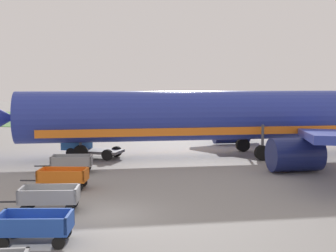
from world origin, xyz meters
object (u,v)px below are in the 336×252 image
(baggage_cart_second_in_row, at_px, (34,227))
(baggage_cart_fourth_in_row, at_px, (63,178))
(baggage_cart_far_end, at_px, (72,163))
(baggage_cart_third_in_row, at_px, (49,198))
(service_truck_beside_carts, at_px, (83,143))
(airplane, at_px, (234,116))

(baggage_cart_second_in_row, distance_m, baggage_cart_fourth_in_row, 8.33)
(baggage_cart_second_in_row, height_order, baggage_cart_far_end, same)
(baggage_cart_third_in_row, distance_m, baggage_cart_far_end, 8.75)
(baggage_cart_far_end, distance_m, service_truck_beside_carts, 6.08)
(airplane, height_order, baggage_cart_second_in_row, airplane)
(airplane, xyz_separation_m, baggage_cart_fourth_in_row, (-7.73, -13.11, -2.45))
(airplane, relative_size, baggage_cart_far_end, 9.99)
(baggage_cart_second_in_row, relative_size, baggage_cart_far_end, 1.01)
(baggage_cart_second_in_row, bearing_deg, service_truck_beside_carts, 109.00)
(baggage_cart_fourth_in_row, bearing_deg, baggage_cart_second_in_row, -70.25)
(airplane, distance_m, baggage_cart_second_in_row, 21.66)
(baggage_cart_fourth_in_row, bearing_deg, airplane, 59.46)
(baggage_cart_third_in_row, height_order, baggage_cart_fourth_in_row, same)
(airplane, xyz_separation_m, baggage_cart_far_end, (-9.25, -8.87, -2.45))
(baggage_cart_second_in_row, distance_m, service_truck_beside_carts, 18.90)
(baggage_cart_far_end, bearing_deg, airplane, 43.82)
(baggage_cart_third_in_row, distance_m, service_truck_beside_carts, 14.82)
(baggage_cart_far_end, relative_size, service_truck_beside_carts, 0.81)
(airplane, relative_size, baggage_cart_second_in_row, 9.93)
(baggage_cart_second_in_row, relative_size, service_truck_beside_carts, 0.81)
(airplane, xyz_separation_m, service_truck_beside_carts, (-11.07, -3.09, -1.95))
(service_truck_beside_carts, bearing_deg, baggage_cart_fourth_in_row, -71.59)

